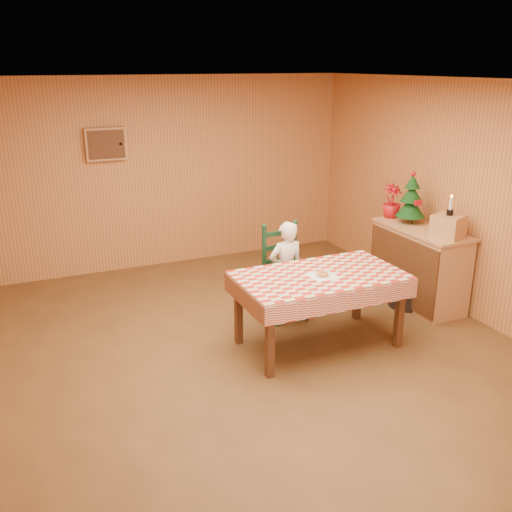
{
  "coord_description": "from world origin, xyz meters",
  "views": [
    {
      "loc": [
        -2.16,
        -4.63,
        2.75
      ],
      "look_at": [
        0.0,
        0.2,
        0.95
      ],
      "focal_mm": 40.0,
      "sensor_mm": 36.0,
      "label": 1
    }
  ],
  "objects_px": {
    "shelf_unit": "(419,266)",
    "crate": "(448,226)",
    "dining_table": "(320,282)",
    "christmas_tree": "(411,200)",
    "storage_bin": "(408,289)",
    "seated_child": "(286,271)",
    "ladder_chair": "(284,274)"
  },
  "relations": [
    {
      "from": "ladder_chair",
      "to": "storage_bin",
      "type": "height_order",
      "value": "ladder_chair"
    },
    {
      "from": "shelf_unit",
      "to": "dining_table",
      "type": "bearing_deg",
      "value": -163.98
    },
    {
      "from": "shelf_unit",
      "to": "christmas_tree",
      "type": "bearing_deg",
      "value": 88.02
    },
    {
      "from": "crate",
      "to": "seated_child",
      "type": "bearing_deg",
      "value": 158.09
    },
    {
      "from": "seated_child",
      "to": "dining_table",
      "type": "bearing_deg",
      "value": 90.0
    },
    {
      "from": "crate",
      "to": "storage_bin",
      "type": "relative_size",
      "value": 0.69
    },
    {
      "from": "dining_table",
      "to": "crate",
      "type": "bearing_deg",
      "value": 2.41
    },
    {
      "from": "ladder_chair",
      "to": "seated_child",
      "type": "bearing_deg",
      "value": -90.0
    },
    {
      "from": "storage_bin",
      "to": "christmas_tree",
      "type": "bearing_deg",
      "value": 59.44
    },
    {
      "from": "dining_table",
      "to": "ladder_chair",
      "type": "xyz_separation_m",
      "value": [
        0.0,
        0.79,
        -0.18
      ]
    },
    {
      "from": "ladder_chair",
      "to": "storage_bin",
      "type": "bearing_deg",
      "value": -14.02
    },
    {
      "from": "crate",
      "to": "christmas_tree",
      "type": "relative_size",
      "value": 0.48
    },
    {
      "from": "seated_child",
      "to": "storage_bin",
      "type": "bearing_deg",
      "value": 168.09
    },
    {
      "from": "shelf_unit",
      "to": "ladder_chair",
      "type": "bearing_deg",
      "value": 169.0
    },
    {
      "from": "shelf_unit",
      "to": "christmas_tree",
      "type": "height_order",
      "value": "christmas_tree"
    },
    {
      "from": "dining_table",
      "to": "storage_bin",
      "type": "height_order",
      "value": "dining_table"
    },
    {
      "from": "dining_table",
      "to": "crate",
      "type": "relative_size",
      "value": 5.52
    },
    {
      "from": "storage_bin",
      "to": "shelf_unit",
      "type": "bearing_deg",
      "value": 16.17
    },
    {
      "from": "seated_child",
      "to": "christmas_tree",
      "type": "height_order",
      "value": "christmas_tree"
    },
    {
      "from": "seated_child",
      "to": "shelf_unit",
      "type": "bearing_deg",
      "value": 170.93
    },
    {
      "from": "dining_table",
      "to": "shelf_unit",
      "type": "height_order",
      "value": "shelf_unit"
    },
    {
      "from": "dining_table",
      "to": "ladder_chair",
      "type": "height_order",
      "value": "ladder_chair"
    },
    {
      "from": "crate",
      "to": "storage_bin",
      "type": "bearing_deg",
      "value": 116.61
    },
    {
      "from": "dining_table",
      "to": "storage_bin",
      "type": "xyz_separation_m",
      "value": [
        1.47,
        0.42,
        -0.47
      ]
    },
    {
      "from": "shelf_unit",
      "to": "storage_bin",
      "type": "height_order",
      "value": "shelf_unit"
    },
    {
      "from": "christmas_tree",
      "to": "storage_bin",
      "type": "relative_size",
      "value": 1.42
    },
    {
      "from": "dining_table",
      "to": "christmas_tree",
      "type": "height_order",
      "value": "christmas_tree"
    },
    {
      "from": "seated_child",
      "to": "crate",
      "type": "relative_size",
      "value": 3.75
    },
    {
      "from": "storage_bin",
      "to": "dining_table",
      "type": "bearing_deg",
      "value": -164.0
    },
    {
      "from": "christmas_tree",
      "to": "storage_bin",
      "type": "bearing_deg",
      "value": -120.56
    },
    {
      "from": "shelf_unit",
      "to": "crate",
      "type": "relative_size",
      "value": 4.13
    },
    {
      "from": "dining_table",
      "to": "seated_child",
      "type": "xyz_separation_m",
      "value": [
        -0.0,
        0.73,
        -0.13
      ]
    }
  ]
}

